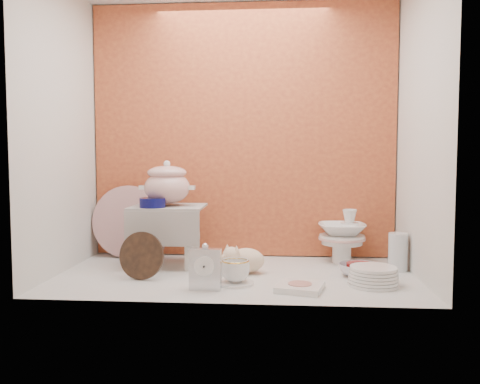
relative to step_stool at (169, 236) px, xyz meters
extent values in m
plane|color=silver|center=(0.39, -0.18, -0.17)|extent=(1.80, 1.80, 0.00)
cube|color=#C96332|center=(0.39, 0.32, 0.58)|extent=(1.80, 0.06, 1.50)
cube|color=silver|center=(-0.51, -0.18, 0.58)|extent=(0.06, 1.00, 1.50)
cube|color=silver|center=(1.29, -0.18, 0.58)|extent=(0.06, 1.00, 1.50)
cylinder|color=#090A49|center=(-0.06, -0.09, 0.19)|extent=(0.18, 0.18, 0.05)
imported|color=silver|center=(-0.17, 0.18, -0.05)|extent=(0.28, 0.28, 0.23)
cube|color=silver|center=(0.27, -0.48, -0.06)|extent=(0.14, 0.05, 0.21)
ellipsoid|color=beige|center=(0.44, -0.15, -0.10)|extent=(0.26, 0.20, 0.14)
cylinder|color=white|center=(0.40, -0.37, -0.16)|extent=(0.23, 0.23, 0.01)
imported|color=white|center=(0.40, -0.37, -0.10)|extent=(0.16, 0.16, 0.11)
cube|color=white|center=(0.70, -0.45, -0.15)|extent=(0.24, 0.24, 0.03)
cylinder|color=white|center=(1.04, -0.34, -0.12)|extent=(0.26, 0.26, 0.09)
imported|color=silver|center=(1.01, -0.17, -0.13)|extent=(0.25, 0.25, 0.06)
cylinder|color=silver|center=(1.23, -0.03, -0.07)|extent=(0.10, 0.10, 0.20)
camera|label=1|loc=(0.60, -2.69, 0.44)|focal=37.64mm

